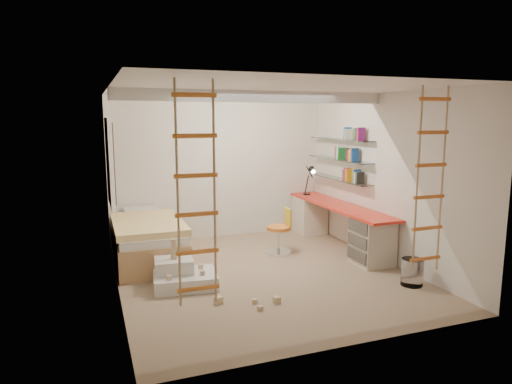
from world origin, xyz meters
name	(u,v)px	position (x,y,z in m)	size (l,w,h in m)	color
floor	(263,274)	(0.00, 0.00, 0.00)	(4.50, 4.50, 0.00)	#937A5E
ceiling_beam	(256,97)	(0.00, 0.30, 2.52)	(4.00, 0.18, 0.16)	white
window_frame	(110,162)	(-1.97, 1.50, 1.55)	(0.06, 1.15, 1.35)	white
window_blind	(112,162)	(-1.93, 1.50, 1.55)	(0.02, 1.00, 1.20)	#4C2D1E
rope_ladder_left	(196,195)	(-1.35, -1.75, 1.52)	(0.41, 0.04, 2.13)	orange
rope_ladder_right	(430,181)	(1.35, -1.75, 1.52)	(0.41, 0.04, 2.13)	orange
waste_bin	(412,272)	(1.71, -1.11, 0.18)	(0.29, 0.29, 0.36)	white
desk	(338,224)	(1.72, 0.86, 0.40)	(0.56, 2.80, 0.75)	red
shelves	(339,159)	(1.87, 1.13, 1.50)	(0.25, 1.80, 0.71)	white
bed	(147,240)	(-1.48, 1.23, 0.33)	(1.02, 2.00, 0.69)	#AD7F51
task_lamp	(311,176)	(1.67, 1.82, 1.14)	(0.14, 0.36, 0.57)	black
swivel_chair	(280,237)	(0.61, 0.82, 0.28)	(0.49, 0.49, 0.75)	orange
play_platform	(182,276)	(-1.19, -0.07, 0.14)	(0.89, 0.73, 0.37)	silver
toy_blocks	(208,275)	(-0.93, -0.44, 0.24)	(1.24, 1.25, 0.64)	#CCB284
books	(339,155)	(1.87, 1.13, 1.58)	(0.14, 0.70, 0.92)	#262626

